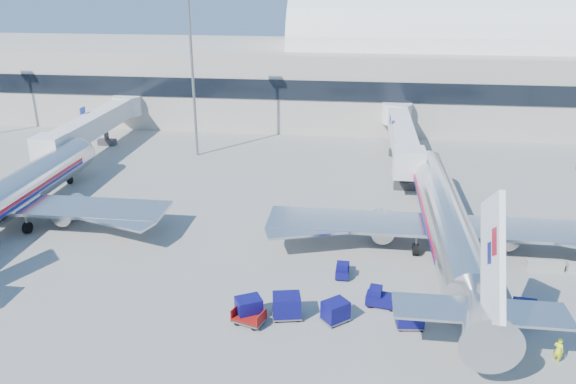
# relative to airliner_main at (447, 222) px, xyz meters

# --- Properties ---
(ground) EXTENTS (260.00, 260.00, 0.00)m
(ground) POSITION_rel_airliner_main_xyz_m (-10.00, -4.51, -2.93)
(ground) COLOR gray
(ground) RESTS_ON ground
(terminal) EXTENTS (170.00, 28.15, 21.00)m
(terminal) POSITION_rel_airliner_main_xyz_m (-23.60, 51.46, 4.60)
(terminal) COLOR #B2AA9E
(terminal) RESTS_ON ground
(airliner_main) EXTENTS (32.00, 37.26, 12.07)m
(airliner_main) POSITION_rel_airliner_main_xyz_m (0.00, 0.00, 0.00)
(airliner_main) COLOR silver
(airliner_main) RESTS_ON ground
(airliner_mid) EXTENTS (32.00, 37.26, 12.07)m
(airliner_mid) POSITION_rel_airliner_main_xyz_m (-42.00, 0.00, 0.00)
(airliner_mid) COLOR silver
(airliner_mid) RESTS_ON ground
(jetbridge_near) EXTENTS (4.40, 27.50, 6.25)m
(jetbridge_near) POSITION_rel_airliner_main_xyz_m (-2.40, 26.30, 1.00)
(jetbridge_near) COLOR silver
(jetbridge_near) RESTS_ON ground
(jetbridge_mid) EXTENTS (4.40, 27.50, 6.25)m
(jetbridge_mid) POSITION_rel_airliner_main_xyz_m (-44.40, 26.30, 1.00)
(jetbridge_mid) COLOR silver
(jetbridge_mid) RESTS_ON ground
(mast_west) EXTENTS (2.00, 1.20, 22.60)m
(mast_west) POSITION_rel_airliner_main_xyz_m (-30.00, 25.49, 11.87)
(mast_west) COLOR slate
(mast_west) RESTS_ON ground
(barrier_near) EXTENTS (3.00, 0.55, 0.90)m
(barrier_near) POSITION_rel_airliner_main_xyz_m (8.00, -2.51, -2.48)
(barrier_near) COLOR #9E9E96
(barrier_near) RESTS_ON ground
(tug_lead) EXTENTS (2.53, 1.56, 1.55)m
(tug_lead) POSITION_rel_airliner_main_xyz_m (-5.92, -9.69, -2.22)
(tug_lead) COLOR #0B0A50
(tug_lead) RESTS_ON ground
(tug_right) EXTENTS (2.63, 2.01, 1.54)m
(tug_right) POSITION_rel_airliner_main_xyz_m (1.46, -9.70, -2.23)
(tug_right) COLOR #0B0A50
(tug_right) RESTS_ON ground
(tug_left) EXTENTS (1.13, 2.16, 1.39)m
(tug_left) POSITION_rel_airliner_main_xyz_m (-8.94, -5.59, -2.29)
(tug_left) COLOR #0B0A50
(tug_left) RESTS_ON ground
(cart_train_a) EXTENTS (2.31, 2.25, 1.62)m
(cart_train_a) POSITION_rel_airliner_main_xyz_m (-9.22, -12.13, -2.06)
(cart_train_a) COLOR #0B0A50
(cart_train_a) RESTS_ON ground
(cart_train_b) EXTENTS (2.36, 1.97, 1.84)m
(cart_train_b) POSITION_rel_airliner_main_xyz_m (-12.75, -12.09, -1.94)
(cart_train_b) COLOR #0B0A50
(cart_train_b) RESTS_ON ground
(cart_train_c) EXTENTS (2.33, 2.15, 1.66)m
(cart_train_c) POSITION_rel_airliner_main_xyz_m (-15.46, -12.49, -2.04)
(cart_train_c) COLOR #0B0A50
(cart_train_c) RESTS_ON ground
(cart_solo_near) EXTENTS (2.09, 1.68, 1.71)m
(cart_solo_near) POSITION_rel_airliner_main_xyz_m (-3.96, -12.15, -2.01)
(cart_solo_near) COLOR #0B0A50
(cart_solo_near) RESTS_ON ground
(cart_solo_far) EXTENTS (1.85, 1.49, 1.52)m
(cart_solo_far) POSITION_rel_airliner_main_xyz_m (4.34, -10.29, -2.12)
(cart_solo_far) COLOR #0B0A50
(cart_solo_far) RESTS_ON ground
(cart_open_red) EXTENTS (2.55, 2.15, 0.58)m
(cart_open_red) POSITION_rel_airliner_main_xyz_m (-15.31, -13.22, -2.51)
(cart_open_red) COLOR slate
(cart_open_red) RESTS_ON ground
(ramp_worker) EXTENTS (0.75, 0.75, 1.76)m
(ramp_worker) POSITION_rel_airliner_main_xyz_m (5.20, -14.88, -2.05)
(ramp_worker) COLOR #C9DB17
(ramp_worker) RESTS_ON ground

